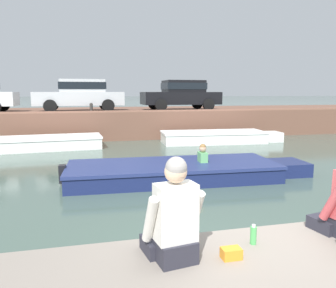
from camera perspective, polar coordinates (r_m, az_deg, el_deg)
ground_plane at (r=9.77m, az=-1.70°, el=-4.46°), size 400.00×400.00×0.00m
far_quay_wall at (r=18.59m, az=-7.48°, el=3.96°), size 60.00×6.00×1.35m
far_wall_coping at (r=15.68m, az=-6.41°, el=5.71°), size 60.00×0.24×0.08m
boat_moored_west_white at (r=14.16m, az=-21.43°, el=0.14°), size 5.34×1.96×0.50m
boat_moored_central_white at (r=15.15m, az=8.71°, el=1.23°), size 5.66×2.01×0.52m
motorboat_passing at (r=8.66m, az=2.53°, el=-4.69°), size 6.63×2.20×0.93m
car_left_inner_silver at (r=16.74m, az=-15.01°, el=8.42°), size 4.27×2.05×1.54m
car_centre_black at (r=17.40m, az=2.38°, el=8.72°), size 4.07×1.95×1.54m
mooring_bollard_mid at (r=15.68m, az=-13.22°, el=6.26°), size 0.15×0.15×0.44m
person_seated_left at (r=3.03m, az=0.96°, el=-13.14°), size 0.57×0.58×0.96m
bottle_drink at (r=3.52m, az=14.64°, el=-15.08°), size 0.06×0.06×0.20m
snack_bag at (r=3.22m, az=10.95°, el=-18.18°), size 0.18×0.12×0.10m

